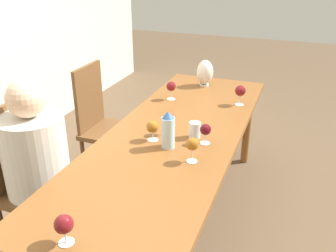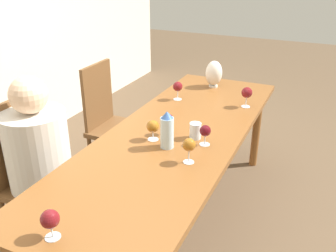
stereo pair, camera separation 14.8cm
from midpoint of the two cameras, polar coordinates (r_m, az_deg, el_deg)
ground_plane at (r=2.85m, az=2.56°, el=-15.17°), size 14.00×14.00×0.00m
dining_table at (r=2.46m, az=2.86°, el=-2.72°), size 2.48×0.83×0.77m
water_bottle at (r=2.20m, az=1.77°, el=-0.67°), size 0.08×0.08×0.23m
water_tumbler at (r=2.35m, az=5.99°, el=-0.76°), size 0.07×0.07×0.10m
vase at (r=3.29m, az=8.31°, el=7.92°), size 0.14×0.14×0.23m
wine_glass_0 at (r=2.96m, az=2.93°, el=5.96°), size 0.08×0.08×0.15m
wine_glass_1 at (r=2.05m, az=5.30°, el=-2.99°), size 0.07×0.07×0.15m
wine_glass_2 at (r=2.88m, az=13.37°, el=4.90°), size 0.08×0.08×0.15m
wine_glass_3 at (r=2.26m, az=7.56°, el=-0.83°), size 0.07×0.07×0.13m
wine_glass_4 at (r=1.59m, az=-14.96°, el=-13.67°), size 0.08×0.08×0.13m
wine_glass_5 at (r=2.30m, az=-0.49°, el=-0.13°), size 0.08×0.08×0.13m
wine_glass_6 at (r=2.37m, az=1.86°, el=0.94°), size 0.07×0.07×0.14m
chair_near at (r=2.59m, az=-18.42°, el=-6.87°), size 0.44×0.44×1.00m
chair_far at (r=3.26m, az=-7.37°, el=0.95°), size 0.44×0.44×1.00m
person_near at (r=2.48m, az=-17.09°, el=-5.35°), size 0.40×0.40×1.19m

